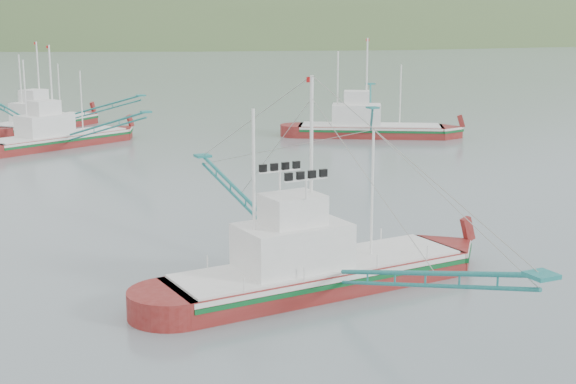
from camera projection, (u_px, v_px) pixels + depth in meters
name	position (u px, v px, depth m)	size (l,w,h in m)	color
ground	(348.00, 290.00, 34.92)	(1200.00, 1200.00, 0.00)	slate
main_boat	(315.00, 258.00, 34.65)	(13.86, 24.70, 10.00)	maroon
bg_boat_far	(57.00, 125.00, 74.09)	(14.02, 23.61, 10.08)	maroon
bg_boat_right	(370.00, 115.00, 80.43)	(17.66, 23.99, 10.59)	maroon
bg_boat_extra	(43.00, 110.00, 85.71)	(19.79, 21.47, 10.08)	maroon
headland_right	(336.00, 39.00, 515.66)	(684.00, 432.00, 306.00)	#415B2F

